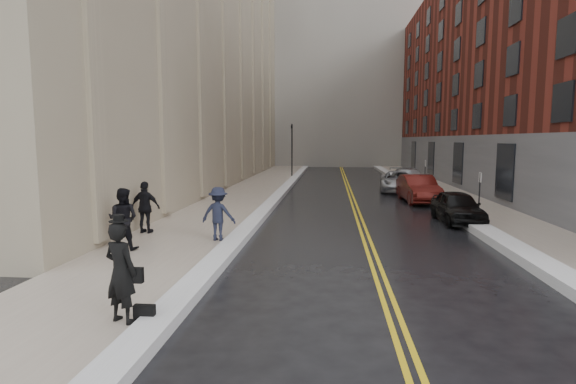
% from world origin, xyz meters
% --- Properties ---
extents(ground, '(160.00, 160.00, 0.00)m').
position_xyz_m(ground, '(0.00, 0.00, 0.00)').
color(ground, black).
rests_on(ground, ground).
extents(sidewalk_left, '(4.00, 64.00, 0.15)m').
position_xyz_m(sidewalk_left, '(-4.50, 16.00, 0.07)').
color(sidewalk_left, gray).
rests_on(sidewalk_left, ground).
extents(sidewalk_right, '(3.00, 64.00, 0.15)m').
position_xyz_m(sidewalk_right, '(9.00, 16.00, 0.07)').
color(sidewalk_right, gray).
rests_on(sidewalk_right, ground).
extents(lane_stripe_a, '(0.12, 64.00, 0.01)m').
position_xyz_m(lane_stripe_a, '(2.38, 16.00, 0.00)').
color(lane_stripe_a, gold).
rests_on(lane_stripe_a, ground).
extents(lane_stripe_b, '(0.12, 64.00, 0.01)m').
position_xyz_m(lane_stripe_b, '(2.62, 16.00, 0.00)').
color(lane_stripe_b, gold).
rests_on(lane_stripe_b, ground).
extents(snow_ridge_left, '(0.70, 60.80, 0.26)m').
position_xyz_m(snow_ridge_left, '(-2.20, 16.00, 0.13)').
color(snow_ridge_left, silver).
rests_on(snow_ridge_left, ground).
extents(snow_ridge_right, '(0.85, 60.80, 0.30)m').
position_xyz_m(snow_ridge_right, '(7.15, 16.00, 0.15)').
color(snow_ridge_right, silver).
rests_on(snow_ridge_right, ground).
extents(building_right, '(14.00, 50.00, 18.00)m').
position_xyz_m(building_right, '(17.50, 23.00, 9.00)').
color(building_right, maroon).
rests_on(building_right, ground).
extents(tower_far_right, '(22.00, 18.00, 44.00)m').
position_xyz_m(tower_far_right, '(14.00, 66.00, 22.00)').
color(tower_far_right, slate).
rests_on(tower_far_right, ground).
extents(traffic_signal, '(0.18, 0.15, 5.20)m').
position_xyz_m(traffic_signal, '(-2.60, 30.00, 3.08)').
color(traffic_signal, black).
rests_on(traffic_signal, ground).
extents(parking_sign_near, '(0.06, 0.35, 2.23)m').
position_xyz_m(parking_sign_near, '(7.90, 8.00, 1.36)').
color(parking_sign_near, black).
rests_on(parking_sign_near, ground).
extents(parking_sign_far, '(0.06, 0.35, 2.23)m').
position_xyz_m(parking_sign_far, '(7.90, 20.00, 1.36)').
color(parking_sign_far, black).
rests_on(parking_sign_far, ground).
extents(car_black, '(1.76, 4.21, 1.42)m').
position_xyz_m(car_black, '(6.80, 7.45, 0.71)').
color(car_black, black).
rests_on(car_black, ground).
extents(car_maroon, '(2.01, 5.01, 1.62)m').
position_xyz_m(car_maroon, '(6.33, 14.08, 0.81)').
color(car_maroon, '#4E120E').
rests_on(car_maroon, ground).
extents(car_silver_near, '(2.40, 5.56, 1.60)m').
position_xyz_m(car_silver_near, '(6.80, 20.26, 0.80)').
color(car_silver_near, '#A8ABB0').
rests_on(car_silver_near, ground).
extents(car_silver_far, '(2.86, 5.42, 1.45)m').
position_xyz_m(car_silver_far, '(5.93, 19.64, 0.73)').
color(car_silver_far, '#A9ABB1').
rests_on(car_silver_far, ground).
extents(pedestrian_main, '(0.85, 0.70, 2.00)m').
position_xyz_m(pedestrian_main, '(-2.89, -4.94, 1.15)').
color(pedestrian_main, black).
rests_on(pedestrian_main, sidewalk_left).
extents(pedestrian_a, '(0.99, 0.78, 2.01)m').
position_xyz_m(pedestrian_a, '(-5.54, 0.70, 1.16)').
color(pedestrian_a, black).
rests_on(pedestrian_a, sidewalk_left).
extents(pedestrian_b, '(1.30, 0.85, 1.90)m').
position_xyz_m(pedestrian_b, '(-2.80, 2.31, 1.10)').
color(pedestrian_b, '#1A1D2E').
rests_on(pedestrian_b, sidewalk_left).
extents(pedestrian_c, '(1.21, 0.60, 1.98)m').
position_xyz_m(pedestrian_c, '(-5.88, 3.28, 1.14)').
color(pedestrian_c, black).
rests_on(pedestrian_c, sidewalk_left).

